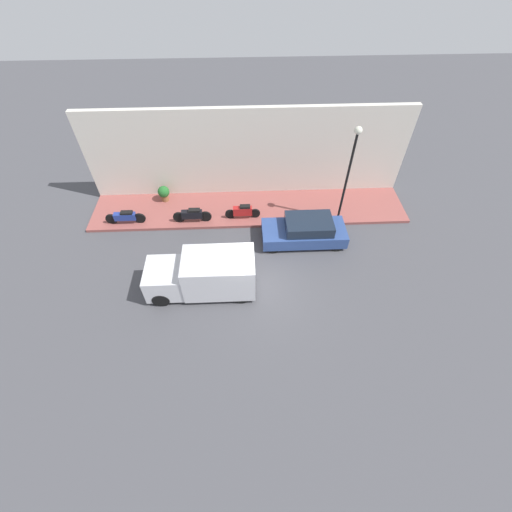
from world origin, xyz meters
name	(u,v)px	position (x,y,z in m)	size (l,w,h in m)	color
ground_plane	(253,288)	(0.00, 0.00, 0.00)	(60.00, 60.00, 0.00)	#47474C
sidewalk	(249,209)	(5.47, 0.00, 0.08)	(2.95, 17.23, 0.16)	#934C47
building_facade	(248,154)	(7.09, 0.00, 2.55)	(0.30, 17.23, 5.09)	silver
parked_car	(305,231)	(2.93, -2.73, 0.66)	(1.77, 4.18, 1.38)	#2D4784
delivery_van	(203,275)	(0.04, 2.16, 1.01)	(1.82, 4.69, 1.98)	silver
motorcycle_black	(192,215)	(4.47, 3.03, 0.61)	(0.30, 2.03, 0.82)	black
motorcycle_blue	(125,217)	(4.50, 6.55, 0.58)	(0.30, 2.08, 0.76)	navy
motorcycle_red	(243,211)	(4.65, 0.36, 0.59)	(0.30, 1.87, 0.81)	#B21E1E
streetlamp	(351,162)	(4.36, -4.76, 3.63)	(0.36, 0.36, 5.23)	black
potted_plant	(164,193)	(6.34, 4.76, 0.68)	(0.64, 0.64, 0.91)	brown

